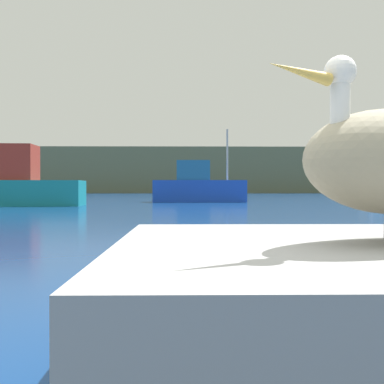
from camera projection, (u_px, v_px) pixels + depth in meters
The scene contains 5 objects.
ground_plane at pixel (197, 376), 2.17m from camera, with size 260.00×260.00×0.00m, color navy.
hillside_backdrop at pixel (185, 172), 83.07m from camera, with size 140.00×16.03×7.73m, color #5B664C.
fishing_boat_white at pixel (381, 188), 43.33m from camera, with size 4.69×3.40×3.79m.
fishing_boat_blue at pixel (198, 187), 28.90m from camera, with size 5.88×1.92×4.62m.
fishing_boat_teal at pixel (13, 185), 22.73m from camera, with size 6.94×2.60×4.91m.
Camera 1 is at (-0.05, -2.16, 0.90)m, focal length 42.58 mm.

